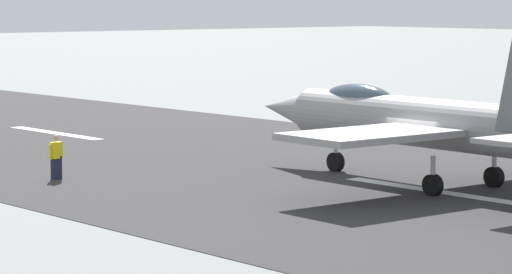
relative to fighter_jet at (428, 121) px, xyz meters
name	(u,v)px	position (x,y,z in m)	size (l,w,h in m)	color
ground_plane	(412,188)	(0.00, 0.82, -2.39)	(400.00, 400.00, 0.00)	gray
runway_strip	(412,188)	(-0.02, 0.82, -2.38)	(240.00, 26.00, 0.02)	#312F30
fighter_jet	(428,121)	(0.00, 0.00, 0.00)	(17.41, 13.63, 5.58)	#959495
crew_person	(56,157)	(10.14, 9.52, -1.54)	(0.38, 0.68, 1.71)	#1E2338
marker_cone_mid	(502,139)	(6.65, -12.60, -2.11)	(0.44, 0.44, 0.55)	orange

